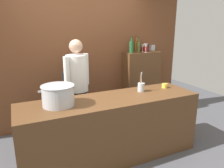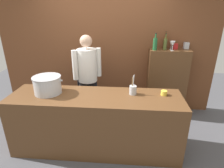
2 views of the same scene
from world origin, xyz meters
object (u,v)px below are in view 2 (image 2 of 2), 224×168
(spice_tin_red, at_px, (175,46))
(spice_tin_silver, at_px, (186,46))
(stockpot_large, at_px, (47,85))
(wine_bottle_amber, at_px, (165,43))
(chef, at_px, (88,74))
(wine_glass_tall, at_px, (171,44))
(wine_bottle_green, at_px, (155,44))
(butter_jar, at_px, (164,93))
(wine_bottle_olive, at_px, (165,44))
(utensil_crock, at_px, (133,90))
(wine_glass_wide, at_px, (173,44))

(spice_tin_red, bearing_deg, spice_tin_silver, 12.34)
(stockpot_large, relative_size, wine_bottle_amber, 1.46)
(wine_bottle_amber, bearing_deg, stockpot_large, -146.39)
(chef, xyz_separation_m, wine_glass_tall, (1.52, 0.45, 0.49))
(wine_bottle_green, height_order, spice_tin_red, wine_bottle_green)
(wine_bottle_amber, relative_size, spice_tin_red, 3.03)
(stockpot_large, distance_m, spice_tin_silver, 2.61)
(chef, relative_size, wine_bottle_amber, 5.22)
(butter_jar, height_order, spice_tin_silver, spice_tin_silver)
(butter_jar, relative_size, wine_bottle_amber, 0.28)
(wine_glass_tall, bearing_deg, spice_tin_red, 26.89)
(chef, distance_m, wine_bottle_olive, 1.54)
(spice_tin_red, bearing_deg, wine_bottle_amber, 168.03)
(stockpot_large, distance_m, utensil_crock, 1.25)
(wine_bottle_olive, xyz_separation_m, spice_tin_silver, (0.42, 0.12, -0.05))
(wine_glass_tall, xyz_separation_m, spice_tin_red, (0.09, 0.05, -0.06))
(wine_bottle_olive, bearing_deg, spice_tin_red, 20.39)
(wine_glass_wide, bearing_deg, wine_bottle_amber, 116.35)
(wine_glass_wide, relative_size, wine_glass_tall, 1.11)
(wine_bottle_olive, relative_size, spice_tin_silver, 2.43)
(utensil_crock, bearing_deg, spice_tin_red, 54.72)
(stockpot_large, bearing_deg, spice_tin_red, 30.33)
(utensil_crock, distance_m, wine_bottle_green, 1.20)
(butter_jar, bearing_deg, wine_bottle_green, 92.39)
(wine_glass_tall, bearing_deg, wine_bottle_amber, 138.65)
(wine_bottle_olive, height_order, wine_glass_tall, wine_bottle_olive)
(utensil_crock, distance_m, wine_bottle_olive, 1.31)
(wine_bottle_olive, height_order, spice_tin_silver, wine_bottle_olive)
(chef, relative_size, wine_bottle_olive, 5.50)
(chef, bearing_deg, wine_bottle_amber, 169.63)
(wine_bottle_green, height_order, wine_glass_tall, wine_bottle_green)
(wine_glass_tall, bearing_deg, chef, -163.62)
(utensil_crock, relative_size, butter_jar, 3.33)
(utensil_crock, xyz_separation_m, butter_jar, (0.45, 0.01, -0.04))
(wine_bottle_amber, xyz_separation_m, wine_bottle_olive, (-0.02, -0.12, -0.00))
(butter_jar, distance_m, wine_bottle_green, 1.14)
(wine_bottle_amber, bearing_deg, wine_bottle_olive, -100.76)
(stockpot_large, distance_m, wine_bottle_amber, 2.28)
(utensil_crock, xyz_separation_m, wine_bottle_amber, (0.62, 1.18, 0.49))
(chef, xyz_separation_m, wine_bottle_olive, (1.40, 0.41, 0.49))
(wine_glass_tall, bearing_deg, wine_bottle_green, -164.99)
(butter_jar, bearing_deg, spice_tin_red, 72.45)
(wine_bottle_green, relative_size, spice_tin_silver, 2.49)
(chef, relative_size, spice_tin_silver, 13.33)
(wine_bottle_amber, xyz_separation_m, spice_tin_red, (0.19, -0.04, -0.06))
(stockpot_large, relative_size, utensil_crock, 1.56)
(spice_tin_silver, xyz_separation_m, spice_tin_red, (-0.21, -0.05, -0.01))
(chef, bearing_deg, stockpot_large, 27.11)
(utensil_crock, height_order, wine_bottle_amber, wine_bottle_amber)
(wine_bottle_olive, xyz_separation_m, spice_tin_red, (0.21, 0.08, -0.06))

